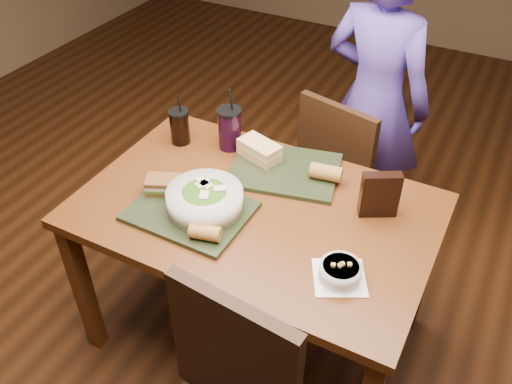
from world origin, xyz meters
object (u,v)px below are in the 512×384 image
sandwich_near (163,185)px  baguette_near (205,232)px  diner (375,101)px  baguette_far (326,172)px  tray_near (190,211)px  soup_bowl (340,271)px  chip_bag (380,195)px  dining_table (256,225)px  tray_far (285,170)px  sandwich_far (259,150)px  salad_bowl (205,199)px  chair_far (339,170)px  cup_cola (180,126)px  cup_berry (230,128)px

sandwich_near → baguette_near: (0.28, -0.15, -0.00)m
diner → baguette_far: diner is taller
baguette_near → baguette_far: size_ratio=0.87×
tray_near → soup_bowl: 0.60m
baguette_near → chip_bag: size_ratio=0.59×
dining_table → baguette_far: bearing=56.2°
tray_far → sandwich_far: 0.13m
sandwich_far → baguette_far: bearing=-2.1°
tray_far → sandwich_near: bearing=-135.1°
diner → salad_bowl: 1.10m
chair_far → baguette_near: bearing=-99.3°
baguette_far → soup_bowl: bearing=-62.7°
soup_bowl → cup_cola: 0.98m
cup_cola → sandwich_near: bearing=-66.2°
cup_cola → dining_table: bearing=-25.4°
cup_berry → tray_near: bearing=-79.2°
diner → chair_far: bearing=88.6°
sandwich_far → cup_berry: (-0.16, 0.03, 0.04)m
dining_table → salad_bowl: bearing=-142.3°
tray_near → cup_cola: cup_cola is taller
tray_far → baguette_near: size_ratio=3.95×
baguette_near → sandwich_far: bearing=96.5°
diner → cup_berry: (-0.42, -0.65, 0.09)m
tray_far → soup_bowl: (0.40, -0.43, 0.02)m
tray_far → baguette_near: baguette_near is taller
sandwich_far → sandwich_near: bearing=-120.9°
chip_bag → tray_near: bearing=178.5°
dining_table → chip_bag: (0.41, 0.17, 0.18)m
soup_bowl → tray_far: bearing=132.8°
diner → tray_far: 0.72m
sandwich_near → tray_far: bearing=44.9°
salad_bowl → baguette_far: size_ratio=2.26×
chair_far → sandwich_far: (-0.21, -0.42, 0.30)m
chair_far → diner: (0.06, 0.26, 0.26)m
sandwich_far → cup_cola: 0.36m
dining_table → soup_bowl: soup_bowl is taller
soup_bowl → baguette_far: 0.50m
tray_near → baguette_far: bearing=47.4°
baguette_near → cup_berry: bearing=111.6°
chair_far → sandwich_far: size_ratio=4.62×
diner → chip_bag: 0.83m
cup_berry → cup_cola: bearing=-162.3°
cup_cola → cup_berry: 0.22m
soup_bowl → baguette_near: (-0.46, -0.06, 0.01)m
tray_far → baguette_far: bearing=4.2°
chair_far → salad_bowl: bearing=-106.3°
tray_far → chip_bag: bearing=-10.4°
soup_bowl → cup_berry: cup_berry is taller
baguette_far → cup_cola: bearing=-178.0°
soup_bowl → cup_cola: (-0.88, 0.42, 0.05)m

